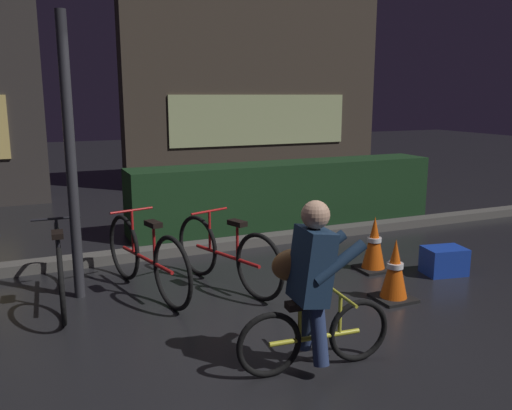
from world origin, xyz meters
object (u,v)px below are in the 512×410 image
object	(u,v)px
parked_bike_center_left	(60,267)
traffic_cone_far	(374,244)
traffic_cone_near	(395,271)
cyclist	(311,286)
parked_bike_right_mid	(226,254)
parked_bike_center_right	(146,258)
street_post	(71,160)
blue_crate	(444,261)

from	to	relation	value
parked_bike_center_left	traffic_cone_far	world-z (taller)	parked_bike_center_left
traffic_cone_near	cyclist	bearing A→B (deg)	-149.08
traffic_cone_far	cyclist	bearing A→B (deg)	-136.49
parked_bike_right_mid	cyclist	xyz separation A→B (m)	(-0.03, -1.81, 0.28)
parked_bike_center_right	parked_bike_right_mid	xyz separation A→B (m)	(0.79, -0.15, -0.02)
traffic_cone_far	cyclist	distance (m)	2.43
street_post	parked_bike_center_right	xyz separation A→B (m)	(0.63, -0.17, -0.98)
parked_bike_right_mid	blue_crate	size ratio (longest dim) A/B	3.62
parked_bike_center_right	traffic_cone_near	xyz separation A→B (m)	(2.15, -1.13, -0.07)
blue_crate	cyclist	xyz separation A→B (m)	(-2.38, -1.23, 0.48)
traffic_cone_near	blue_crate	world-z (taller)	traffic_cone_near
traffic_cone_far	cyclist	world-z (taller)	cyclist
street_post	blue_crate	xyz separation A→B (m)	(3.77, -0.90, -1.20)
parked_bike_center_left	cyclist	world-z (taller)	cyclist
parked_bike_center_right	blue_crate	distance (m)	3.23
parked_bike_center_left	parked_bike_center_right	xyz separation A→B (m)	(0.80, -0.07, 0.01)
street_post	traffic_cone_far	distance (m)	3.34
parked_bike_center_right	traffic_cone_near	distance (m)	2.43
traffic_cone_near	blue_crate	size ratio (longest dim) A/B	1.37
street_post	parked_bike_center_left	world-z (taller)	street_post
parked_bike_center_right	blue_crate	world-z (taller)	parked_bike_center_right
parked_bike_right_mid	traffic_cone_far	size ratio (longest dim) A/B	2.56
street_post	traffic_cone_near	size ratio (longest dim) A/B	4.46
parked_bike_center_left	parked_bike_center_right	size ratio (longest dim) A/B	0.98
blue_crate	traffic_cone_far	bearing A→B (deg)	146.17
cyclist	street_post	bearing A→B (deg)	127.51
street_post	traffic_cone_far	world-z (taller)	street_post
cyclist	parked_bike_center_left	bearing A→B (deg)	131.98
traffic_cone_near	cyclist	xyz separation A→B (m)	(-1.39, -0.83, 0.34)
parked_bike_center_left	traffic_cone_near	xyz separation A→B (m)	(2.95, -1.20, -0.06)
traffic_cone_far	traffic_cone_near	bearing A→B (deg)	-113.36
parked_bike_right_mid	traffic_cone_near	size ratio (longest dim) A/B	2.64
parked_bike_right_mid	traffic_cone_near	xyz separation A→B (m)	(1.36, -0.98, -0.06)
parked_bike_center_right	traffic_cone_far	xyz separation A→B (m)	(2.50, -0.31, -0.07)
parked_bike_right_mid	street_post	bearing A→B (deg)	58.57
parked_bike_center_left	traffic_cone_far	distance (m)	3.33
parked_bike_center_left	traffic_cone_far	size ratio (longest dim) A/B	2.72
street_post	parked_bike_right_mid	bearing A→B (deg)	-12.70
parked_bike_center_right	cyclist	size ratio (longest dim) A/B	1.38
traffic_cone_far	parked_bike_center_left	bearing A→B (deg)	173.57
traffic_cone_near	traffic_cone_far	world-z (taller)	traffic_cone_far
parked_bike_center_left	traffic_cone_far	bearing A→B (deg)	-94.01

